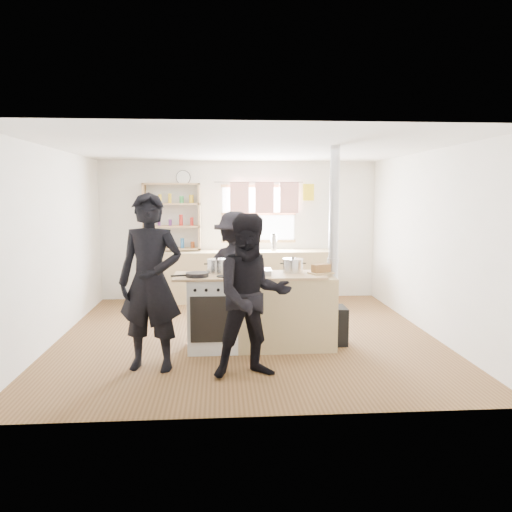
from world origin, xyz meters
name	(u,v)px	position (x,y,z in m)	size (l,w,h in m)	color
ground	(247,336)	(0.00, 0.00, -0.01)	(5.00, 5.00, 0.01)	brown
back_counter	(240,276)	(0.00, 2.22, 0.45)	(3.40, 0.55, 0.90)	tan
shelving_unit	(172,216)	(-1.20, 2.34, 1.51)	(1.00, 0.28, 1.20)	tan
thermos	(274,243)	(0.60, 2.22, 1.05)	(0.10, 0.10, 0.30)	silver
cooking_island	(261,311)	(0.14, -0.55, 0.47)	(1.97, 0.64, 0.93)	silver
skillet_greens	(197,274)	(-0.63, -0.68, 0.96)	(0.33, 0.33, 0.05)	black
roast_tray	(258,271)	(0.11, -0.56, 0.97)	(0.33, 0.29, 0.06)	silver
stockpot_stove	(217,266)	(-0.40, -0.42, 1.02)	(0.25, 0.25, 0.20)	#B0B0B2
stockpot_counter	(293,265)	(0.56, -0.43, 1.02)	(0.26, 0.26, 0.20)	#BCBCBE
bread_board	(321,270)	(0.89, -0.58, 0.98)	(0.33, 0.29, 0.12)	tan
flue_heater	(333,294)	(1.07, -0.46, 0.65)	(0.35, 0.35, 2.50)	black
person_near_left	(150,282)	(-1.11, -1.22, 0.97)	(0.70, 0.46, 1.93)	black
person_near_right	(252,296)	(-0.03, -1.53, 0.86)	(0.83, 0.65, 1.72)	black
person_far	(235,271)	(-0.15, 0.31, 0.84)	(1.08, 0.62, 1.67)	black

